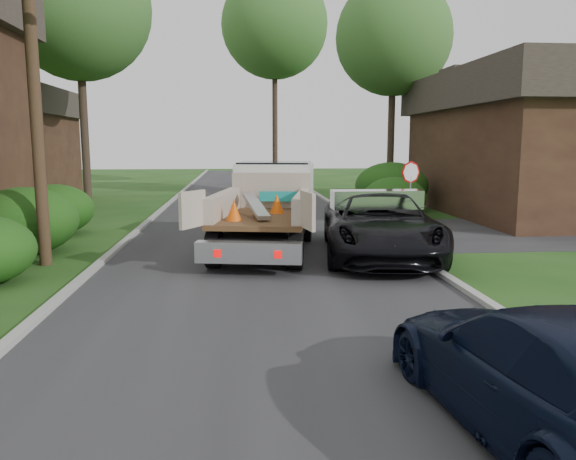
% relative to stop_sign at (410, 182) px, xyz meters
% --- Properties ---
extents(ground, '(120.00, 120.00, 0.00)m').
position_rel_stop_sign_xyz_m(ground, '(-5.20, -9.00, -1.78)').
color(ground, '#1A4313').
rests_on(ground, ground).
extents(road, '(8.00, 90.00, 0.02)m').
position_rel_stop_sign_xyz_m(road, '(-5.20, 1.00, -1.77)').
color(road, '#28282B').
rests_on(road, ground).
extents(curb_left, '(0.20, 90.00, 0.12)m').
position_rel_stop_sign_xyz_m(curb_left, '(-9.30, 1.00, -1.72)').
color(curb_left, '#9E9E99').
rests_on(curb_left, ground).
extents(curb_right, '(0.20, 90.00, 0.12)m').
position_rel_stop_sign_xyz_m(curb_right, '(-1.10, 1.00, -1.72)').
color(curb_right, '#9E9E99').
rests_on(curb_right, ground).
extents(stop_sign, '(0.71, 0.32, 2.48)m').
position_rel_stop_sign_xyz_m(stop_sign, '(0.00, 0.00, 0.00)').
color(stop_sign, slate).
rests_on(stop_sign, ground).
extents(utility_pole, '(2.42, 1.25, 10.00)m').
position_rel_stop_sign_xyz_m(utility_pole, '(-10.68, -4.02, 3.40)').
color(utility_pole, '#382619').
rests_on(utility_pole, ground).
extents(house_right, '(9.72, 12.96, 6.20)m').
position_rel_stop_sign_xyz_m(house_right, '(7.80, 5.00, 1.38)').
color(house_right, '#341D15').
rests_on(house_right, ground).
extents(hedge_left_b, '(2.86, 2.86, 1.87)m').
position_rel_stop_sign_xyz_m(hedge_left_b, '(-11.70, -2.50, -0.84)').
color(hedge_left_b, '#133F0E').
rests_on(hedge_left_b, ground).
extents(hedge_left_c, '(2.60, 2.60, 1.70)m').
position_rel_stop_sign_xyz_m(hedge_left_c, '(-12.00, 1.00, -0.93)').
color(hedge_left_c, '#133F0E').
rests_on(hedge_left_c, ground).
extents(hedge_right_a, '(2.60, 2.60, 1.70)m').
position_rel_stop_sign_xyz_m(hedge_right_a, '(0.60, 4.00, -0.93)').
color(hedge_right_a, '#133F0E').
rests_on(hedge_right_a, ground).
extents(hedge_right_b, '(3.38, 3.38, 2.21)m').
position_rel_stop_sign_xyz_m(hedge_right_b, '(1.30, 7.00, -0.67)').
color(hedge_right_b, '#133F0E').
rests_on(hedge_right_b, ground).
extents(tree_left_far, '(6.40, 6.40, 12.20)m').
position_rel_stop_sign_xyz_m(tree_left_far, '(-12.70, 8.00, 7.20)').
color(tree_left_far, '#2D2119').
rests_on(tree_left_far, ground).
extents(tree_right_far, '(6.00, 6.00, 11.50)m').
position_rel_stop_sign_xyz_m(tree_right_far, '(2.30, 11.00, 6.70)').
color(tree_right_far, '#2D2119').
rests_on(tree_right_far, ground).
extents(tree_center_far, '(7.20, 7.20, 14.60)m').
position_rel_stop_sign_xyz_m(tree_center_far, '(-3.20, 21.00, 9.20)').
color(tree_center_far, '#2D2119').
rests_on(tree_center_far, ground).
extents(flatbed_truck, '(3.84, 6.92, 2.48)m').
position_rel_stop_sign_xyz_m(flatbed_truck, '(-4.84, -1.83, -0.43)').
color(flatbed_truck, black).
rests_on(flatbed_truck, ground).
extents(black_pickup, '(3.71, 6.62, 1.75)m').
position_rel_stop_sign_xyz_m(black_pickup, '(-1.98, -3.75, -0.90)').
color(black_pickup, black).
rests_on(black_pickup, ground).
extents(navy_suv, '(2.38, 4.98, 1.40)m').
position_rel_stop_sign_xyz_m(navy_suv, '(-2.60, -13.20, -1.08)').
color(navy_suv, black).
rests_on(navy_suv, ground).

